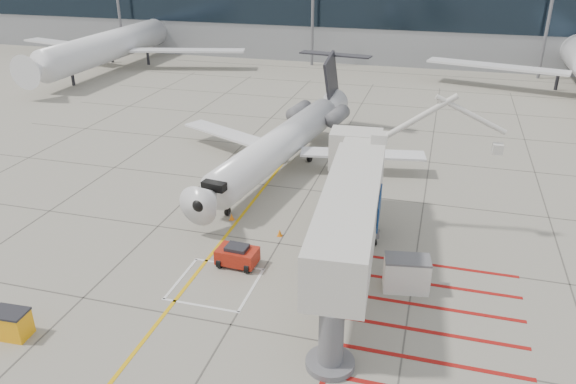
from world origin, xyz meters
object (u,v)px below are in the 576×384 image
(regional_jet, at_px, (269,134))
(pushback_tug, at_px, (237,255))
(spill_bin, at_px, (11,324))
(jet_bridge, at_px, (349,223))

(regional_jet, relative_size, pushback_tug, 12.38)
(pushback_tug, distance_m, spill_bin, 11.52)
(jet_bridge, height_order, pushback_tug, jet_bridge)
(regional_jet, distance_m, jet_bridge, 14.62)
(jet_bridge, height_order, spill_bin, jet_bridge)
(jet_bridge, bearing_deg, spill_bin, -153.45)
(pushback_tug, bearing_deg, jet_bridge, 0.56)
(spill_bin, bearing_deg, pushback_tug, 44.53)
(regional_jet, xyz_separation_m, pushback_tug, (1.86, -11.95, -2.95))
(regional_jet, height_order, jet_bridge, jet_bridge)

